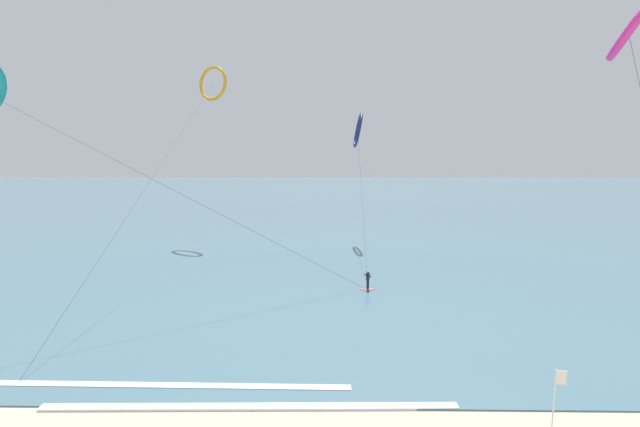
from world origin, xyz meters
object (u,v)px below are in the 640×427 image
object	(u,v)px
surfer_coral	(368,281)
kite_amber	(213,83)
kite_magenta	(629,31)
kite_navy	(358,130)
beach_flag	(557,394)

from	to	relation	value
surfer_coral	kite_amber	world-z (taller)	kite_amber
kite_amber	kite_magenta	bearing A→B (deg)	-19.55
surfer_coral	kite_navy	world-z (taller)	kite_navy
kite_amber	beach_flag	size ratio (longest dim) A/B	13.75
kite_navy	kite_magenta	world-z (taller)	kite_magenta
kite_magenta	kite_navy	bearing A→B (deg)	-130.27
kite_magenta	kite_amber	bearing A→B (deg)	-108.67
kite_navy	beach_flag	xyz separation A→B (m)	(5.20, -42.77, -12.97)
kite_navy	kite_magenta	distance (m)	35.74
surfer_coral	kite_magenta	bearing A→B (deg)	81.67
kite_magenta	surfer_coral	bearing A→B (deg)	-97.87
surfer_coral	kite_magenta	distance (m)	24.95
kite_amber	kite_magenta	distance (m)	48.66
kite_amber	beach_flag	distance (m)	55.25
kite_navy	beach_flag	bearing A→B (deg)	6.26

